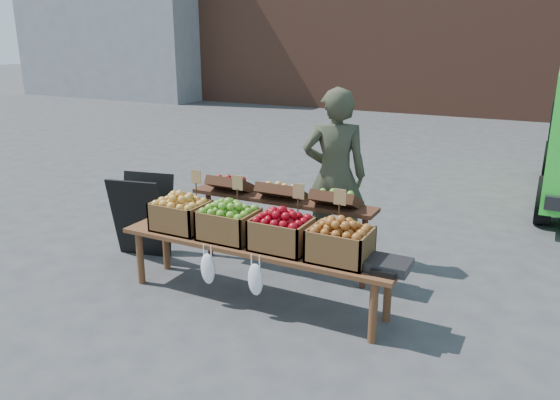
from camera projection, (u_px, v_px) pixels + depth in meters
The scene contains 11 objects.
ground at pixel (276, 295), 5.23m from camera, with size 80.00×80.00×0.00m, color #3F3F41.
grey_building at pixel (115, 5), 21.42m from camera, with size 8.00×3.00×7.00m, color gray.
vendor at pixel (335, 176), 5.83m from camera, with size 0.69×0.45×1.89m, color #363929.
chalkboard_sign at pixel (143, 215), 6.07m from camera, with size 0.61×0.34×0.93m, color black, non-canonical shape.
back_table at pixel (281, 224), 5.63m from camera, with size 2.10×0.44×1.04m, color #3F2215, non-canonical shape.
display_bench at pixel (255, 272), 5.04m from camera, with size 2.70×0.56×0.57m, color brown, non-canonical shape.
crate_golden_apples at pixel (181, 216), 5.28m from camera, with size 0.50×0.40×0.28m, color gold, non-canonical shape.
crate_russet_pears at pixel (229, 224), 5.04m from camera, with size 0.50×0.40×0.28m, color #418623, non-canonical shape.
crate_red_apples at pixel (282, 234), 4.80m from camera, with size 0.50×0.40×0.28m, color maroon, non-canonical shape.
crate_green_apples at pixel (340, 245), 4.56m from camera, with size 0.50×0.40×0.28m, color #AC6E2D, non-canonical shape.
weighing_scale at pixel (389, 265), 4.40m from camera, with size 0.34×0.30×0.08m, color black.
Camera 1 is at (2.21, -4.20, 2.39)m, focal length 35.00 mm.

